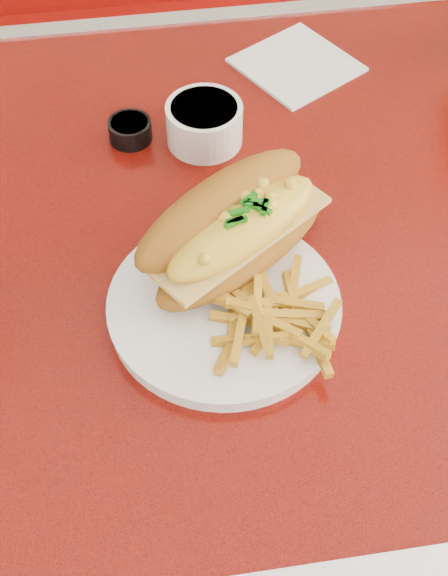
{
  "coord_description": "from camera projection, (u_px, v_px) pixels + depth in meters",
  "views": [
    {
      "loc": [
        -0.23,
        -0.6,
        1.42
      ],
      "look_at": [
        -0.15,
        -0.12,
        0.81
      ],
      "focal_mm": 50.0,
      "sensor_mm": 36.0,
      "label": 1
    }
  ],
  "objects": [
    {
      "name": "mac_hoagie",
      "position": [
        235.0,
        227.0,
        0.8
      ],
      "size": [
        0.24,
        0.21,
        0.1
      ],
      "rotation": [
        0.0,
        0.0,
        0.6
      ],
      "color": "#975C18",
      "rests_on": "dinner_plate"
    },
    {
      "name": "dinner_plate",
      "position": [
        224.0,
        307.0,
        0.8
      ],
      "size": [
        0.24,
        0.24,
        0.02
      ],
      "rotation": [
        0.0,
        0.0,
        -0.04
      ],
      "color": "white",
      "rests_on": "diner_table"
    },
    {
      "name": "fries_pile",
      "position": [
        271.0,
        315.0,
        0.77
      ],
      "size": [
        0.12,
        0.11,
        0.03
      ],
      "primitive_type": null,
      "rotation": [
        0.0,
        0.0,
        -0.04
      ],
      "color": "gold",
      "rests_on": "dinner_plate"
    },
    {
      "name": "diner_table",
      "position": [
        328.0,
        298.0,
        1.02
      ],
      "size": [
        1.23,
        0.83,
        0.77
      ],
      "color": "red",
      "rests_on": "ground"
    },
    {
      "name": "booth_bench_far",
      "position": [
        229.0,
        102.0,
        1.77
      ],
      "size": [
        1.2,
        0.51,
        0.9
      ],
      "color": "maroon",
      "rests_on": "ground"
    },
    {
      "name": "ground",
      "position": [
        295.0,
        497.0,
        1.5
      ],
      "size": [
        8.0,
        8.0,
        0.0
      ],
      "primitive_type": "plane",
      "color": "silver",
      "rests_on": "ground"
    },
    {
      "name": "fork",
      "position": [
        262.0,
        255.0,
        0.83
      ],
      "size": [
        0.06,
        0.16,
        0.0
      ],
      "rotation": [
        0.0,
        0.0,
        1.33
      ],
      "color": "silver",
      "rests_on": "dinner_plate"
    },
    {
      "name": "paper_napkin",
      "position": [
        297.0,
        65.0,
        1.06
      ],
      "size": [
        0.18,
        0.18,
        0.0
      ],
      "primitive_type": "cube",
      "rotation": [
        0.0,
        0.0,
        0.53
      ],
      "color": "white",
      "rests_on": "diner_table"
    },
    {
      "name": "sauce_cup_left",
      "position": [
        130.0,
        129.0,
        0.96
      ],
      "size": [
        0.06,
        0.06,
        0.03
      ],
      "rotation": [
        0.0,
        0.0,
        -0.2
      ],
      "color": "black",
      "rests_on": "diner_table"
    },
    {
      "name": "gravy_ramekin",
      "position": [
        204.0,
        123.0,
        0.95
      ],
      "size": [
        0.09,
        0.09,
        0.05
      ],
      "rotation": [
        0.0,
        0.0,
        -0.02
      ],
      "color": "white",
      "rests_on": "diner_table"
    }
  ]
}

